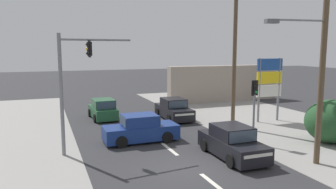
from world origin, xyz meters
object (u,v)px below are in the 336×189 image
at_px(sedan_oncoming_mid, 232,143).
at_px(pedestal_signal_right_kerb, 254,101).
at_px(sedan_crossing_left, 141,129).
at_px(hatchback_receding_far, 103,110).
at_px(utility_pole_midground_right, 235,43).
at_px(traffic_signal_mast, 72,78).
at_px(utility_pole_foreground_right, 320,58).
at_px(sedan_oncoming_near, 174,110).
at_px(shopping_plaza_sign, 269,81).

bearing_deg(sedan_oncoming_mid, pedestal_signal_right_kerb, 33.20).
distance_m(sedan_crossing_left, hatchback_receding_far, 6.98).
height_order(utility_pole_midground_right, traffic_signal_mast, utility_pole_midground_right).
bearing_deg(pedestal_signal_right_kerb, traffic_signal_mast, 169.66).
distance_m(utility_pole_foreground_right, sedan_oncoming_mid, 5.55).
relative_size(utility_pole_foreground_right, sedan_oncoming_mid, 2.11).
xyz_separation_m(utility_pole_midground_right, traffic_signal_mast, (-10.50, -2.08, -1.79)).
bearing_deg(sedan_crossing_left, utility_pole_midground_right, 9.24).
bearing_deg(pedestal_signal_right_kerb, hatchback_receding_far, 124.75).
relative_size(traffic_signal_mast, sedan_oncoming_mid, 1.41).
relative_size(sedan_oncoming_near, sedan_oncoming_mid, 1.00).
relative_size(utility_pole_foreground_right, sedan_crossing_left, 2.11).
xyz_separation_m(traffic_signal_mast, hatchback_receding_far, (2.77, 7.89, -3.13)).
relative_size(utility_pole_foreground_right, traffic_signal_mast, 1.49).
xyz_separation_m(utility_pole_midground_right, hatchback_receding_far, (-7.73, 5.81, -4.92)).
bearing_deg(sedan_crossing_left, traffic_signal_mast, -165.30).
xyz_separation_m(utility_pole_midground_right, sedan_oncoming_near, (-2.72, 3.93, -4.92)).
xyz_separation_m(shopping_plaza_sign, sedan_crossing_left, (-10.15, -1.75, -2.28)).
relative_size(utility_pole_midground_right, sedan_crossing_left, 2.53).
height_order(sedan_crossing_left, sedan_oncoming_near, same).
height_order(traffic_signal_mast, sedan_oncoming_near, traffic_signal_mast).
distance_m(sedan_crossing_left, sedan_oncoming_mid, 5.42).
xyz_separation_m(sedan_crossing_left, sedan_oncoming_mid, (3.42, -4.20, 0.00)).
height_order(utility_pole_foreground_right, sedan_crossing_left, utility_pole_foreground_right).
bearing_deg(utility_pole_midground_right, sedan_oncoming_mid, -122.31).
bearing_deg(hatchback_receding_far, traffic_signal_mast, -109.36).
bearing_deg(sedan_crossing_left, pedestal_signal_right_kerb, -25.26).
bearing_deg(sedan_oncoming_near, utility_pole_midground_right, -55.28).
xyz_separation_m(pedestal_signal_right_kerb, sedan_oncoming_mid, (-2.30, -1.50, -1.71)).
relative_size(shopping_plaza_sign, sedan_oncoming_near, 1.08).
bearing_deg(traffic_signal_mast, utility_pole_foreground_right, -28.32).
distance_m(traffic_signal_mast, sedan_oncoming_mid, 8.44).
height_order(utility_pole_foreground_right, traffic_signal_mast, utility_pole_foreground_right).
xyz_separation_m(utility_pole_midground_right, pedestal_signal_right_kerb, (-1.06, -3.80, -3.21)).
xyz_separation_m(utility_pole_foreground_right, utility_pole_midground_right, (0.39, 7.53, 0.78)).
xyz_separation_m(utility_pole_midground_right, sedan_crossing_left, (-6.78, -1.10, -4.92)).
distance_m(utility_pole_midground_right, sedan_oncoming_mid, 7.98).
bearing_deg(sedan_oncoming_mid, hatchback_receding_far, 111.46).
bearing_deg(traffic_signal_mast, pedestal_signal_right_kerb, -10.34).
bearing_deg(sedan_crossing_left, sedan_oncoming_mid, -50.86).
height_order(pedestal_signal_right_kerb, shopping_plaza_sign, shopping_plaza_sign).
distance_m(shopping_plaza_sign, sedan_oncoming_near, 7.28).
bearing_deg(hatchback_receding_far, sedan_oncoming_mid, -68.54).
bearing_deg(utility_pole_foreground_right, sedan_oncoming_mid, 143.16).
bearing_deg(utility_pole_midground_right, utility_pole_foreground_right, -92.96).
xyz_separation_m(pedestal_signal_right_kerb, shopping_plaza_sign, (4.43, 4.45, 0.57)).
xyz_separation_m(traffic_signal_mast, sedan_oncoming_near, (7.78, 6.00, -3.13)).
height_order(utility_pole_foreground_right, shopping_plaza_sign, utility_pole_foreground_right).
height_order(utility_pole_foreground_right, sedan_oncoming_mid, utility_pole_foreground_right).
height_order(utility_pole_foreground_right, sedan_oncoming_near, utility_pole_foreground_right).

